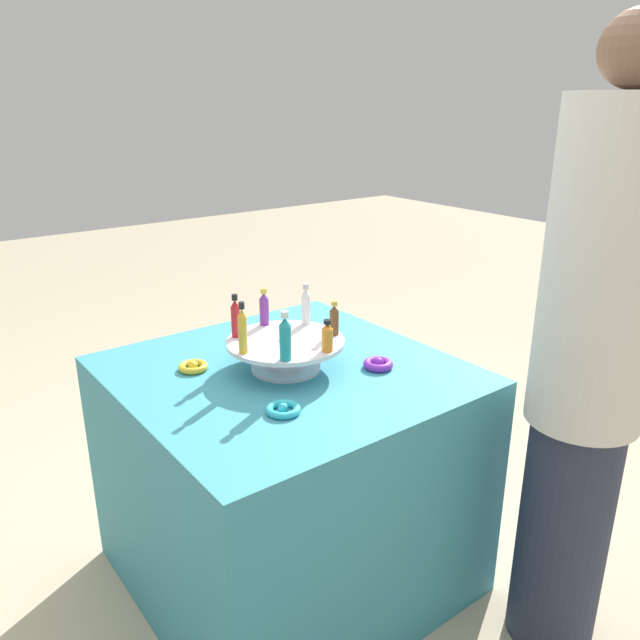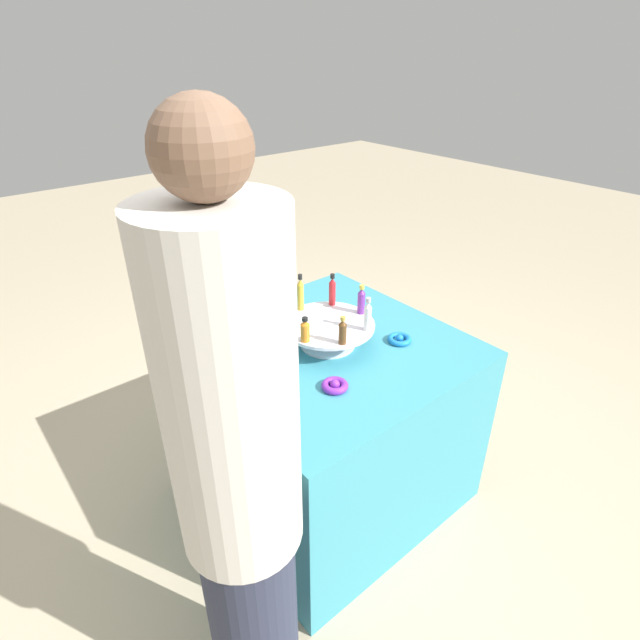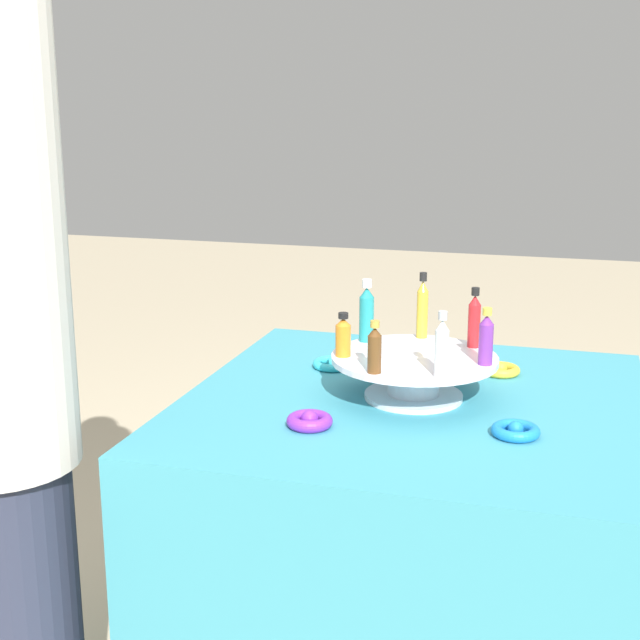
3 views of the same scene
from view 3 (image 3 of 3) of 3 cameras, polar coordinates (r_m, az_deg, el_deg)
The scene contains 13 objects.
party_table at distance 1.98m, azimuth 5.73°, elevation -14.86°, with size 0.92×0.92×0.72m.
display_stand at distance 1.82m, azimuth 6.04°, elevation -3.21°, with size 0.34×0.34×0.09m.
bottle_clear at distance 1.66m, azimuth 7.80°, elevation -1.72°, with size 0.03×0.03×0.13m.
bottle_purple at distance 1.76m, azimuth 10.58°, elevation -1.17°, with size 0.03×0.03×0.11m.
bottle_red at distance 1.87m, azimuth 9.84°, elevation 0.01°, with size 0.03×0.03×0.13m.
bottle_gold at distance 1.93m, azimuth 6.57°, elevation 0.78°, with size 0.02×0.02×0.14m.
bottle_teal at distance 1.89m, azimuth 3.00°, elevation 0.46°, with size 0.03×0.03×0.13m.
bottle_orange at distance 1.79m, azimuth 1.49°, elevation -1.05°, with size 0.03×0.03×0.09m.
bottle_brown at distance 1.68m, azimuth 3.51°, elevation -1.86°, with size 0.03×0.03×0.10m.
ribbon_bow_blue at distance 1.66m, azimuth 12.41°, elevation -6.92°, with size 0.09×0.09×0.03m.
ribbon_bow_gold at distance 2.02m, azimuth 11.49°, elevation -3.13°, with size 0.09×0.09×0.03m.
ribbon_bow_teal at distance 2.02m, azimuth 0.78°, elevation -2.82°, with size 0.09×0.09×0.03m.
ribbon_bow_purple at distance 1.67m, azimuth -0.67°, elevation -6.45°, with size 0.09×0.09×0.03m.
Camera 3 is at (1.71, 0.30, 1.31)m, focal length 50.00 mm.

